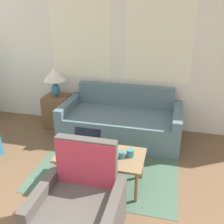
{
  "coord_description": "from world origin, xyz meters",
  "views": [
    {
      "loc": [
        0.89,
        -0.32,
        2.21
      ],
      "look_at": [
        0.09,
        2.95,
        0.75
      ],
      "focal_mm": 42.0,
      "sensor_mm": 36.0,
      "label": 1
    }
  ],
  "objects_px": {
    "couch": "(121,122)",
    "table_lamp": "(55,76)",
    "snack_bowl": "(106,157)",
    "laptop": "(85,145)",
    "cup_yellow": "(130,153)",
    "armchair": "(80,210)",
    "cup_navy": "(122,155)",
    "coffee_table": "(101,157)"
  },
  "relations": [
    {
      "from": "couch",
      "to": "table_lamp",
      "type": "distance_m",
      "value": 1.44
    },
    {
      "from": "snack_bowl",
      "to": "cup_navy",
      "type": "bearing_deg",
      "value": 27.48
    },
    {
      "from": "coffee_table",
      "to": "cup_yellow",
      "type": "distance_m",
      "value": 0.38
    },
    {
      "from": "couch",
      "to": "armchair",
      "type": "bearing_deg",
      "value": -89.66
    },
    {
      "from": "laptop",
      "to": "snack_bowl",
      "type": "xyz_separation_m",
      "value": [
        0.31,
        -0.17,
        -0.02
      ]
    },
    {
      "from": "coffee_table",
      "to": "cup_yellow",
      "type": "xyz_separation_m",
      "value": [
        0.37,
        0.05,
        0.09
      ]
    },
    {
      "from": "laptop",
      "to": "couch",
      "type": "bearing_deg",
      "value": 80.01
    },
    {
      "from": "table_lamp",
      "to": "cup_yellow",
      "type": "distance_m",
      "value": 2.2
    },
    {
      "from": "cup_navy",
      "to": "snack_bowl",
      "type": "bearing_deg",
      "value": -152.52
    },
    {
      "from": "cup_yellow",
      "to": "snack_bowl",
      "type": "height_order",
      "value": "cup_yellow"
    },
    {
      "from": "couch",
      "to": "cup_navy",
      "type": "height_order",
      "value": "couch"
    },
    {
      "from": "coffee_table",
      "to": "table_lamp",
      "type": "bearing_deg",
      "value": 130.63
    },
    {
      "from": "couch",
      "to": "table_lamp",
      "type": "bearing_deg",
      "value": 172.23
    },
    {
      "from": "laptop",
      "to": "snack_bowl",
      "type": "distance_m",
      "value": 0.36
    },
    {
      "from": "laptop",
      "to": "cup_yellow",
      "type": "bearing_deg",
      "value": -2.33
    },
    {
      "from": "couch",
      "to": "table_lamp",
      "type": "height_order",
      "value": "table_lamp"
    },
    {
      "from": "table_lamp",
      "to": "coffee_table",
      "type": "bearing_deg",
      "value": -49.37
    },
    {
      "from": "laptop",
      "to": "cup_yellow",
      "type": "xyz_separation_m",
      "value": [
        0.59,
        -0.02,
        -0.01
      ]
    },
    {
      "from": "cup_yellow",
      "to": "cup_navy",
      "type": "bearing_deg",
      "value": -149.68
    },
    {
      "from": "table_lamp",
      "to": "coffee_table",
      "type": "distance_m",
      "value": 2.01
    },
    {
      "from": "couch",
      "to": "table_lamp",
      "type": "xyz_separation_m",
      "value": [
        -1.25,
        0.17,
        0.69
      ]
    },
    {
      "from": "laptop",
      "to": "cup_navy",
      "type": "distance_m",
      "value": 0.5
    },
    {
      "from": "couch",
      "to": "coffee_table",
      "type": "distance_m",
      "value": 1.3
    },
    {
      "from": "couch",
      "to": "cup_yellow",
      "type": "bearing_deg",
      "value": -73.42
    },
    {
      "from": "armchair",
      "to": "snack_bowl",
      "type": "xyz_separation_m",
      "value": [
        0.08,
        0.68,
        0.2
      ]
    },
    {
      "from": "table_lamp",
      "to": "snack_bowl",
      "type": "height_order",
      "value": "table_lamp"
    },
    {
      "from": "table_lamp",
      "to": "cup_yellow",
      "type": "height_order",
      "value": "table_lamp"
    },
    {
      "from": "table_lamp",
      "to": "coffee_table",
      "type": "height_order",
      "value": "table_lamp"
    },
    {
      "from": "armchair",
      "to": "cup_yellow",
      "type": "height_order",
      "value": "armchair"
    },
    {
      "from": "table_lamp",
      "to": "snack_bowl",
      "type": "bearing_deg",
      "value": -49.26
    },
    {
      "from": "couch",
      "to": "coffee_table",
      "type": "xyz_separation_m",
      "value": [
        0.0,
        -1.29,
        0.12
      ]
    },
    {
      "from": "table_lamp",
      "to": "laptop",
      "type": "xyz_separation_m",
      "value": [
        1.04,
        -1.39,
        -0.46
      ]
    },
    {
      "from": "cup_yellow",
      "to": "snack_bowl",
      "type": "relative_size",
      "value": 0.48
    },
    {
      "from": "couch",
      "to": "cup_navy",
      "type": "xyz_separation_m",
      "value": [
        0.28,
        -1.3,
        0.21
      ]
    },
    {
      "from": "couch",
      "to": "snack_bowl",
      "type": "xyz_separation_m",
      "value": [
        0.1,
        -1.39,
        0.2
      ]
    },
    {
      "from": "cup_navy",
      "to": "cup_yellow",
      "type": "distance_m",
      "value": 0.11
    },
    {
      "from": "armchair",
      "to": "cup_yellow",
      "type": "xyz_separation_m",
      "value": [
        0.36,
        0.83,
        0.21
      ]
    },
    {
      "from": "couch",
      "to": "armchair",
      "type": "height_order",
      "value": "armchair"
    },
    {
      "from": "couch",
      "to": "snack_bowl",
      "type": "height_order",
      "value": "couch"
    },
    {
      "from": "laptop",
      "to": "snack_bowl",
      "type": "bearing_deg",
      "value": -28.97
    },
    {
      "from": "snack_bowl",
      "to": "cup_yellow",
      "type": "bearing_deg",
      "value": 28.48
    },
    {
      "from": "coffee_table",
      "to": "cup_yellow",
      "type": "relative_size",
      "value": 11.66
    }
  ]
}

